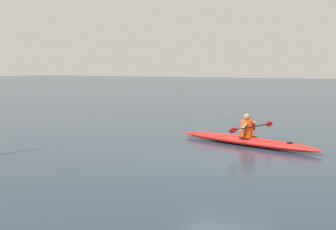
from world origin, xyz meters
The scene contains 3 objects.
ground_plane centered at (0.00, 0.00, 0.00)m, with size 160.00×160.00×0.00m, color #1E2D3D.
kayak centered at (0.06, -2.27, 0.13)m, with size 5.01×2.11×0.26m.
kayaker centered at (0.03, -2.26, 0.57)m, with size 0.76×2.31×0.73m.
Camera 1 is at (-4.02, 11.23, 2.48)m, focal length 47.93 mm.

